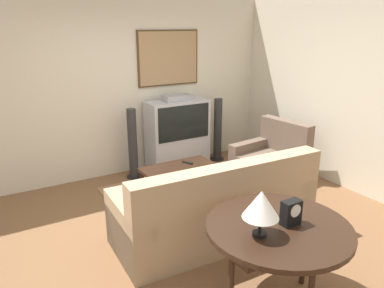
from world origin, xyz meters
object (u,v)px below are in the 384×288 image
coffee_table (180,170)px  speaker_tower_left (133,146)px  tv (177,134)px  mantel_clock (291,213)px  armchair (271,161)px  table_lamp (261,205)px  speaker_tower_right (218,131)px  console_table (278,232)px  couch (216,210)px

coffee_table → speaker_tower_left: 1.00m
coffee_table → speaker_tower_left: speaker_tower_left is taller
tv → mantel_clock: (-0.75, -3.27, 0.28)m
armchair → table_lamp: bearing=-50.9°
speaker_tower_left → speaker_tower_right: size_ratio=1.00×
coffee_table → console_table: 2.33m
armchair → speaker_tower_right: size_ratio=0.92×
couch → console_table: size_ratio=1.90×
armchair → coffee_table: (-1.52, 0.18, 0.10)m
mantel_clock → tv: bearing=77.1°
speaker_tower_left → armchair: bearing=-31.6°
coffee_table → tv: bearing=62.8°
couch → coffee_table: size_ratio=2.19×
console_table → speaker_tower_right: bearing=63.2°
speaker_tower_left → speaker_tower_right: bearing=0.0°
coffee_table → mantel_clock: size_ratio=4.94×
couch → speaker_tower_right: 2.57m
console_table → table_lamp: size_ratio=3.19×
speaker_tower_left → speaker_tower_right: 1.58m
table_lamp → speaker_tower_right: size_ratio=0.34×
couch → mantel_clock: couch is taller
tv → table_lamp: tv is taller
coffee_table → speaker_tower_left: size_ratio=0.93×
tv → table_lamp: size_ratio=3.32×
mantel_clock → console_table: bearing=158.9°
armchair → coffee_table: bearing=-103.1°
table_lamp → mantel_clock: table_lamp is taller
console_table → speaker_tower_right: speaker_tower_right is taller
console_table → table_lamp: 0.40m
mantel_clock → speaker_tower_left: (-0.04, 3.25, -0.34)m
console_table → speaker_tower_left: (0.05, 3.22, -0.17)m
tv → armchair: size_ratio=1.22×
tv → couch: tv is taller
tv → console_table: bearing=-104.5°
coffee_table → mantel_clock: 2.38m
tv → coffee_table: 1.09m
table_lamp → mantel_clock: 0.35m
armchair → mantel_clock: 2.84m
couch → speaker_tower_right: size_ratio=2.04×
couch → mantel_clock: size_ratio=10.80×
coffee_table → speaker_tower_right: (1.28, 0.94, 0.14)m
speaker_tower_left → couch: bearing=-86.8°
tv → console_table: tv is taller
tv → console_table: 3.34m
coffee_table → mantel_clock: mantel_clock is taller
speaker_tower_left → coffee_table: bearing=-72.3°
console_table → table_lamp: (-0.23, -0.03, 0.32)m
armchair → table_lamp: size_ratio=2.72×
armchair → table_lamp: (-2.10, -2.13, 0.74)m
coffee_table → table_lamp: table_lamp is taller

